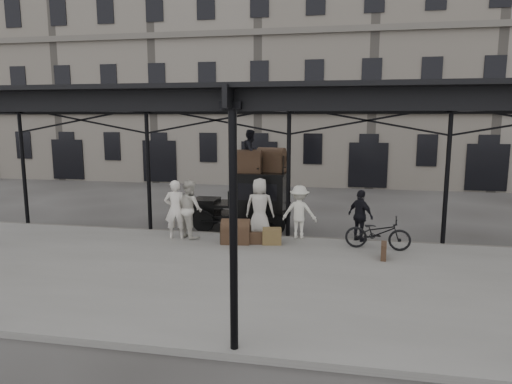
# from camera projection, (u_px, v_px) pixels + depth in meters

# --- Properties ---
(ground) EXTENTS (120.00, 120.00, 0.00)m
(ground) POSITION_uv_depth(u_px,v_px,m) (280.00, 257.00, 13.66)
(ground) COLOR #383533
(ground) RESTS_ON ground
(platform) EXTENTS (28.00, 8.00, 0.15)m
(platform) POSITION_uv_depth(u_px,v_px,m) (269.00, 278.00, 11.71)
(platform) COLOR slate
(platform) RESTS_ON ground
(canopy) EXTENTS (22.50, 9.00, 4.74)m
(canopy) POSITION_uv_depth(u_px,v_px,m) (272.00, 99.00, 11.24)
(canopy) COLOR black
(canopy) RESTS_ON ground
(building_frontage) EXTENTS (64.00, 8.00, 14.00)m
(building_frontage) POSITION_uv_depth(u_px,v_px,m) (318.00, 73.00, 29.96)
(building_frontage) COLOR slate
(building_frontage) RESTS_ON ground
(taxi) EXTENTS (3.65, 1.55, 2.18)m
(taxi) POSITION_uv_depth(u_px,v_px,m) (252.00, 198.00, 16.82)
(taxi) COLOR black
(taxi) RESTS_ON ground
(porter_left) EXTENTS (0.82, 0.65, 1.97)m
(porter_left) POSITION_uv_depth(u_px,v_px,m) (175.00, 209.00, 15.11)
(porter_left) COLOR silver
(porter_left) RESTS_ON platform
(porter_midleft) EXTENTS (1.20, 1.18, 1.95)m
(porter_midleft) POSITION_uv_depth(u_px,v_px,m) (190.00, 209.00, 15.28)
(porter_midleft) COLOR beige
(porter_midleft) RESTS_ON platform
(porter_centre) EXTENTS (1.01, 0.68, 1.99)m
(porter_centre) POSITION_uv_depth(u_px,v_px,m) (260.00, 207.00, 15.39)
(porter_centre) COLOR beige
(porter_centre) RESTS_ON platform
(porter_official) EXTENTS (1.00, 0.98, 1.69)m
(porter_official) POSITION_uv_depth(u_px,v_px,m) (360.00, 216.00, 14.80)
(porter_official) COLOR black
(porter_official) RESTS_ON platform
(porter_right) EXTENTS (1.19, 0.74, 1.78)m
(porter_right) POSITION_uv_depth(u_px,v_px,m) (299.00, 212.00, 15.16)
(porter_right) COLOR silver
(porter_right) RESTS_ON platform
(bicycle) EXTENTS (2.01, 0.85, 1.03)m
(bicycle) POSITION_uv_depth(u_px,v_px,m) (378.00, 233.00, 13.93)
(bicycle) COLOR black
(bicycle) RESTS_ON platform
(porter_roof) EXTENTS (0.76, 0.87, 1.54)m
(porter_roof) POSITION_uv_depth(u_px,v_px,m) (251.00, 151.00, 16.45)
(porter_roof) COLOR black
(porter_roof) RESTS_ON taxi
(steamer_trunk_roof_near) EXTENTS (0.94, 0.59, 0.69)m
(steamer_trunk_roof_near) POSITION_uv_depth(u_px,v_px,m) (249.00, 163.00, 16.38)
(steamer_trunk_roof_near) COLOR #463420
(steamer_trunk_roof_near) RESTS_ON taxi
(steamer_trunk_roof_far) EXTENTS (1.10, 0.78, 0.73)m
(steamer_trunk_roof_far) POSITION_uv_depth(u_px,v_px,m) (271.00, 162.00, 16.68)
(steamer_trunk_roof_far) COLOR #463420
(steamer_trunk_roof_far) RESTS_ON taxi
(steamer_trunk_platform) EXTENTS (0.97, 0.65, 0.67)m
(steamer_trunk_platform) POSITION_uv_depth(u_px,v_px,m) (236.00, 233.00, 14.62)
(steamer_trunk_platform) COLOR #463420
(steamer_trunk_platform) RESTS_ON platform
(wicker_hamper) EXTENTS (0.67, 0.55, 0.50)m
(wicker_hamper) POSITION_uv_depth(u_px,v_px,m) (272.00, 236.00, 14.56)
(wicker_hamper) COLOR brown
(wicker_hamper) RESTS_ON platform
(suitcase_upright) EXTENTS (0.20, 0.61, 0.45)m
(suitcase_upright) POSITION_uv_depth(u_px,v_px,m) (384.00, 251.00, 13.04)
(suitcase_upright) COLOR #463420
(suitcase_upright) RESTS_ON platform
(suitcase_flat) EXTENTS (0.62, 0.26, 0.40)m
(suitcase_flat) POSITION_uv_depth(u_px,v_px,m) (259.00, 238.00, 14.51)
(suitcase_flat) COLOR #463420
(suitcase_flat) RESTS_ON platform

